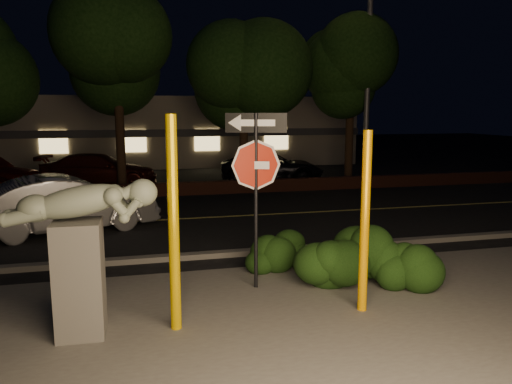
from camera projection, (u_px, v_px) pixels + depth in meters
ground at (193, 201)px, 17.90m from camera, size 90.00×90.00×0.00m
patio at (281, 329)px, 7.36m from camera, size 14.00×6.00×0.02m
road at (205, 218)px, 15.03m from camera, size 80.00×8.00×0.01m
lane_marking at (205, 217)px, 15.03m from camera, size 80.00×0.12×0.00m
curb at (231, 253)px, 11.09m from camera, size 80.00×0.25×0.12m
brick_wall at (189, 189)px, 19.11m from camera, size 40.00×0.35×0.50m
parking_lot at (176, 176)px, 24.61m from camera, size 40.00×12.00×0.01m
building at (165, 130)px, 31.94m from camera, size 22.00×10.20×4.00m
tree_far_b at (116, 37)px, 19.40m from camera, size 5.20×5.20×8.41m
tree_far_c at (243, 49)px, 20.27m from camera, size 4.80×4.80×7.84m
tree_far_d at (352, 60)px, 21.97m from camera, size 4.40×4.40×7.42m
yellow_pole_left at (174, 225)px, 7.13m from camera, size 0.16×0.16×3.16m
yellow_pole_right at (365, 223)px, 7.83m from camera, size 0.15×0.15×2.91m
signpost at (256, 166)px, 8.74m from camera, size 1.03×0.36×3.16m
sculpture at (80, 242)px, 6.97m from camera, size 2.10×0.67×2.25m
hedge_center at (274, 249)px, 10.04m from camera, size 1.81×1.10×0.88m
hedge_right at (344, 250)px, 9.28m from camera, size 2.06×1.30×1.26m
hedge_far_right at (402, 264)px, 8.96m from camera, size 1.62×1.34×0.96m
streetlight at (365, 25)px, 19.98m from camera, size 1.61×0.76×11.10m
silver_sedan at (67, 204)px, 13.19m from camera, size 4.88×2.98×1.52m
parked_car_darkred at (99, 170)px, 21.21m from camera, size 5.04×2.57×1.40m
parked_car_dark at (272, 167)px, 22.87m from camera, size 5.07×3.23×1.30m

